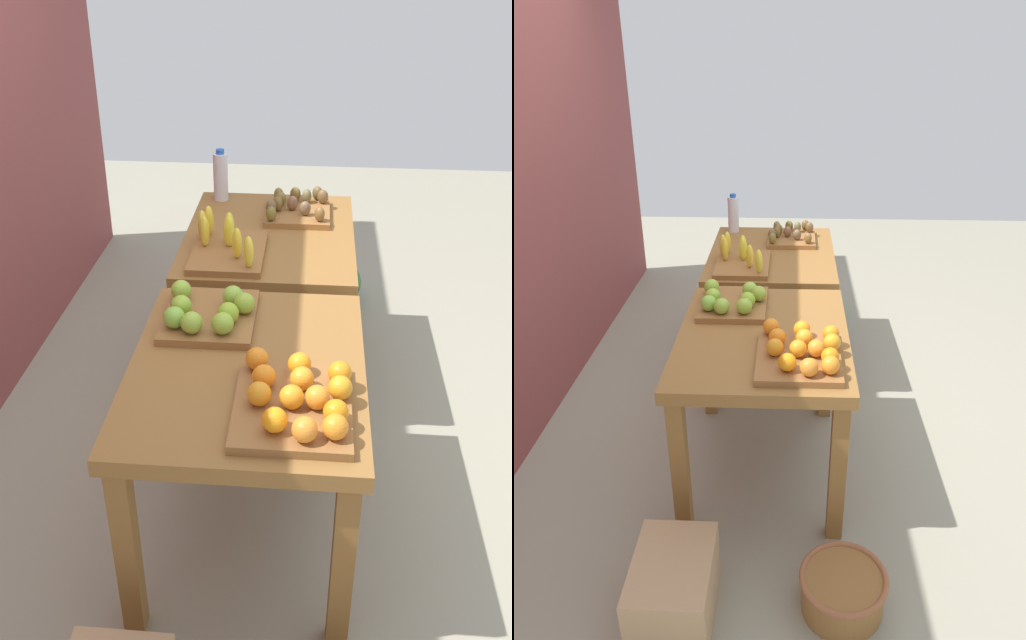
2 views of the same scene
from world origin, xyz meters
The scene contains 9 objects.
ground_plane centered at (0.00, 0.00, 0.00)m, with size 8.00×8.00×0.00m, color gray.
display_table_left centered at (-0.56, 0.00, 0.67)m, with size 1.04×0.80×0.79m.
display_table_right centered at (0.56, 0.00, 0.67)m, with size 1.04×0.80×0.79m.
orange_bin centered at (-0.80, -0.18, 0.83)m, with size 0.45×0.38×0.11m.
apple_bin centered at (-0.30, 0.17, 0.83)m, with size 0.40×0.36×0.11m.
banana_crate centered at (0.29, 0.18, 0.83)m, with size 0.44×0.32×0.17m.
kiwi_bin centered at (0.79, -0.12, 0.82)m, with size 0.37×0.33×0.10m.
water_bottle centered at (0.98, 0.29, 0.92)m, with size 0.08×0.08×0.27m.
watermelon_pile centered at (1.43, -0.25, 0.12)m, with size 0.65×0.63×0.26m.
Camera 1 is at (-2.50, -0.20, 2.12)m, focal length 39.03 mm.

